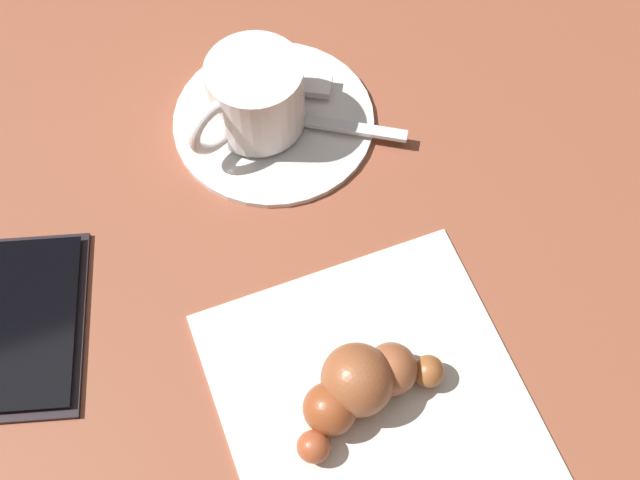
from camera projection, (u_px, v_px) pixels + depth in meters
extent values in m
plane|color=brown|center=(313.00, 258.00, 0.58)|extent=(1.80, 1.80, 0.00)
cylinder|color=white|center=(274.00, 119.00, 0.63)|extent=(0.15, 0.15, 0.01)
cylinder|color=white|center=(262.00, 93.00, 0.60)|extent=(0.07, 0.07, 0.06)
cylinder|color=#42240E|center=(262.00, 94.00, 0.60)|extent=(0.06, 0.06, 0.00)
torus|color=white|center=(216.00, 127.00, 0.58)|extent=(0.03, 0.05, 0.05)
cube|color=silver|center=(335.00, 125.00, 0.62)|extent=(0.06, 0.10, 0.00)
ellipsoid|color=silver|center=(245.00, 109.00, 0.62)|extent=(0.03, 0.03, 0.01)
cube|color=white|center=(290.00, 82.00, 0.64)|extent=(0.05, 0.06, 0.01)
cube|color=silver|center=(375.00, 401.00, 0.53)|extent=(0.20, 0.19, 0.00)
ellipsoid|color=#98572B|center=(428.00, 371.00, 0.53)|extent=(0.03, 0.03, 0.02)
ellipsoid|color=#9C5633|center=(392.00, 369.00, 0.52)|extent=(0.04, 0.04, 0.03)
ellipsoid|color=#955230|center=(357.00, 380.00, 0.51)|extent=(0.05, 0.05, 0.04)
ellipsoid|color=brown|center=(330.00, 409.00, 0.51)|extent=(0.05, 0.05, 0.03)
ellipsoid|color=#A44A2A|center=(314.00, 447.00, 0.50)|extent=(0.03, 0.03, 0.02)
cube|color=black|center=(28.00, 324.00, 0.55)|extent=(0.15, 0.11, 0.01)
cube|color=black|center=(25.00, 321.00, 0.55)|extent=(0.13, 0.10, 0.00)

